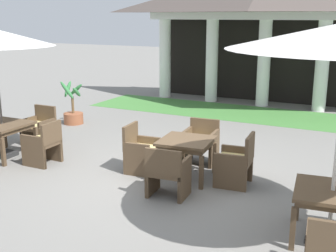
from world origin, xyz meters
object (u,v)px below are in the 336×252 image
at_px(patio_chair_mid_right_south, 331,251).
at_px(patio_table_near_foreground, 186,145).
at_px(patio_chair_near_foreground_south, 168,173).
at_px(patio_chair_near_foreground_east, 236,162).
at_px(patio_chair_near_foreground_west, 140,151).
at_px(patio_chair_mid_left_north, 40,127).
at_px(patio_table_mid_right, 332,197).
at_px(patio_chair_near_foreground_north, 201,143).
at_px(potted_palm_left_edge, 73,113).
at_px(patio_chair_mid_left_east, 43,144).
at_px(patio_table_mid_left, 2,128).

bearing_deg(patio_chair_mid_right_south, patio_table_near_foreground, 134.10).
height_order(patio_chair_near_foreground_south, patio_chair_near_foreground_east, patio_chair_near_foreground_east).
distance_m(patio_chair_near_foreground_west, patio_chair_mid_left_north, 3.09).
bearing_deg(patio_chair_near_foreground_west, patio_table_mid_right, 67.22).
xyz_separation_m(patio_chair_near_foreground_east, patio_chair_near_foreground_north, (-1.00, 0.83, 0.00)).
bearing_deg(patio_chair_near_foreground_south, patio_chair_near_foreground_west, 135.12).
bearing_deg(patio_chair_near_foreground_west, potted_palm_left_edge, -129.60).
distance_m(patio_chair_near_foreground_west, potted_palm_left_edge, 4.30).
height_order(patio_chair_near_foreground_south, potted_palm_left_edge, potted_palm_left_edge).
relative_size(patio_chair_near_foreground_east, patio_chair_mid_left_east, 1.05).
bearing_deg(patio_chair_near_foreground_south, patio_chair_mid_left_north, 155.55).
relative_size(patio_table_near_foreground, patio_chair_mid_left_north, 1.16).
height_order(patio_table_near_foreground, patio_chair_near_foreground_west, patio_chair_near_foreground_west).
distance_m(patio_chair_near_foreground_east, patio_chair_mid_left_east, 3.83).
distance_m(patio_table_near_foreground, patio_chair_near_foreground_east, 0.95).
distance_m(patio_chair_near_foreground_east, patio_chair_mid_right_south, 2.96).
height_order(patio_table_near_foreground, patio_table_mid_right, patio_table_near_foreground).
xyz_separation_m(patio_table_near_foreground, patio_chair_near_foreground_west, (-0.92, -0.08, -0.22)).
relative_size(patio_table_near_foreground, patio_chair_near_foreground_north, 1.16).
bearing_deg(patio_chair_near_foreground_north, patio_chair_near_foreground_west, 44.88).
relative_size(patio_chair_near_foreground_north, patio_chair_mid_left_north, 1.01).
relative_size(patio_chair_near_foreground_east, patio_chair_mid_left_north, 1.08).
distance_m(patio_chair_near_foreground_west, patio_chair_near_foreground_north, 1.30).
distance_m(patio_table_mid_left, potted_palm_left_edge, 3.00).
bearing_deg(patio_table_mid_right, patio_chair_mid_left_north, 165.47).
bearing_deg(patio_chair_near_foreground_north, patio_chair_near_foreground_south, 90.00).
bearing_deg(patio_chair_near_foreground_west, patio_table_mid_left, -85.63).
distance_m(patio_chair_near_foreground_south, potted_palm_left_edge, 5.60).
bearing_deg(patio_chair_mid_left_north, potted_palm_left_edge, -75.13).
bearing_deg(patio_table_mid_left, potted_palm_left_edge, 100.13).
xyz_separation_m(patio_chair_near_foreground_north, patio_table_mid_right, (2.72, -2.13, 0.19)).
bearing_deg(patio_chair_mid_right_south, patio_chair_near_foreground_north, 125.15).
xyz_separation_m(patio_chair_near_foreground_south, patio_chair_mid_right_south, (2.68, -1.31, -0.03)).
distance_m(patio_chair_near_foreground_east, patio_table_mid_right, 2.16).
relative_size(patio_chair_near_foreground_south, patio_chair_near_foreground_east, 0.93).
bearing_deg(patio_table_mid_right, patio_chair_near_foreground_west, 162.40).
xyz_separation_m(patio_table_mid_right, potted_palm_left_edge, (-7.10, 3.56, -0.31)).
bearing_deg(patio_table_near_foreground, patio_chair_near_foreground_east, 5.18).
distance_m(patio_table_mid_right, patio_chair_mid_right_south, 1.05).
xyz_separation_m(patio_chair_near_foreground_south, patio_chair_mid_left_east, (-2.94, 0.33, -0.00)).
xyz_separation_m(patio_table_near_foreground, patio_chair_mid_right_south, (2.76, -2.23, -0.24)).
relative_size(patio_chair_near_foreground_east, patio_chair_mid_right_south, 1.10).
height_order(patio_chair_near_foreground_east, patio_chair_mid_left_north, patio_chair_near_foreground_east).
relative_size(patio_table_near_foreground, patio_table_mid_right, 0.93).
distance_m(patio_table_mid_left, patio_chair_mid_left_east, 1.10).
bearing_deg(potted_palm_left_edge, patio_chair_near_foreground_south, -35.65).
xyz_separation_m(patio_table_mid_left, patio_chair_mid_left_east, (1.08, 0.01, -0.21)).
distance_m(patio_chair_near_foreground_north, patio_table_mid_right, 3.46).
xyz_separation_m(patio_table_mid_right, patio_chair_mid_right_south, (0.13, -1.02, -0.23)).
bearing_deg(patio_chair_mid_left_east, patio_chair_near_foreground_south, -97.12).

